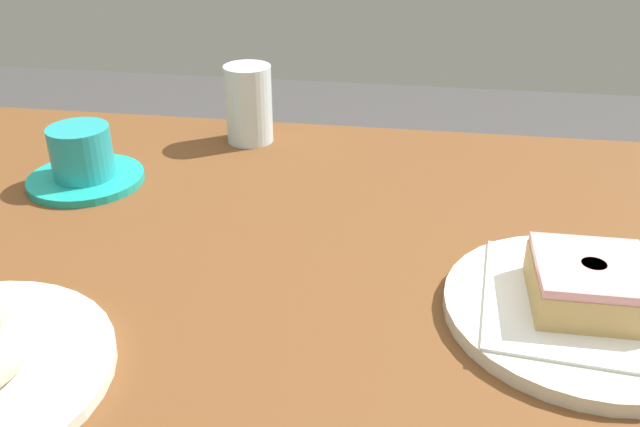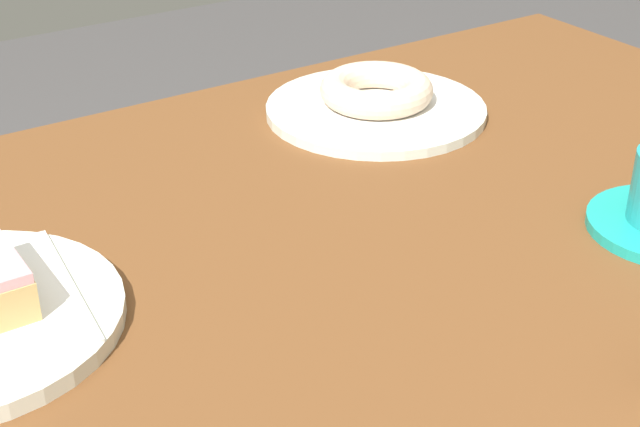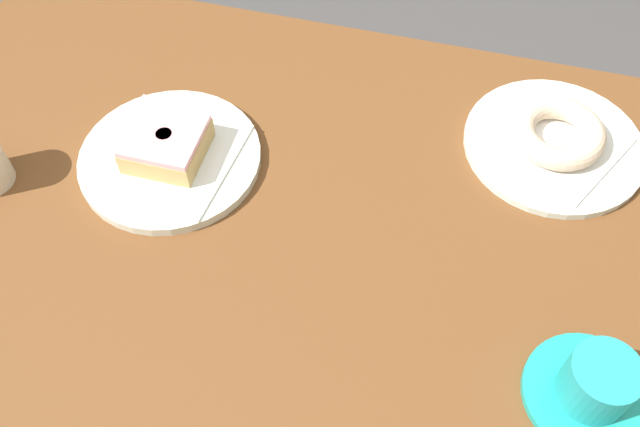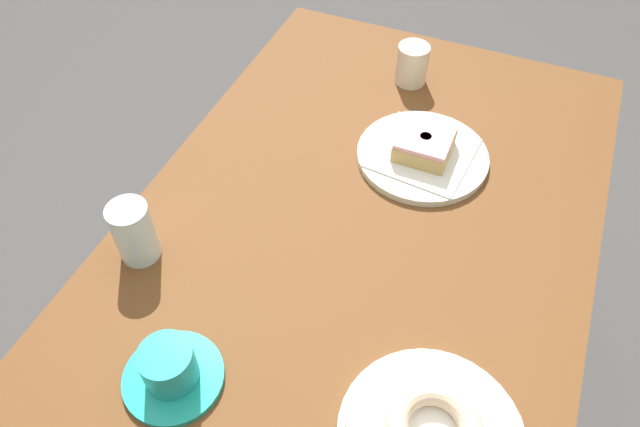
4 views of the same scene
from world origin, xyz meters
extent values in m
cube|color=brown|center=(0.00, 0.00, 0.74)|extent=(1.27, 0.74, 0.05)
cylinder|color=brown|center=(0.55, 0.29, 0.36)|extent=(0.06, 0.06, 0.72)
cylinder|color=silver|center=(0.23, 0.20, 0.77)|extent=(0.24, 0.24, 0.01)
cube|color=white|center=(0.23, 0.20, 0.78)|extent=(0.21, 0.21, 0.00)
torus|color=beige|center=(0.23, 0.20, 0.79)|extent=(0.12, 0.12, 0.03)
camera|label=1|loc=(-0.10, 0.55, 1.12)|focal=38.21mm
camera|label=2|loc=(-0.34, -0.56, 1.17)|focal=53.66mm
camera|label=3|loc=(0.08, -0.46, 1.46)|focal=38.87mm
camera|label=4|loc=(0.53, 0.18, 1.51)|focal=33.20mm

